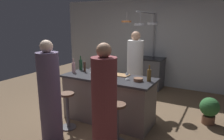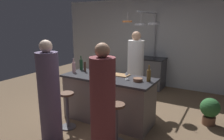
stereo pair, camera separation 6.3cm
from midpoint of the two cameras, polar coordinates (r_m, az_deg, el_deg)
ground_plane at (r=4.22m, az=-0.60°, el=-13.76°), size 9.00×9.00×0.00m
back_wall at (r=6.41m, az=12.53°, el=7.40°), size 6.40×0.16×2.60m
kitchen_island at (r=4.03m, az=-0.62°, el=-8.02°), size 1.80×0.72×0.90m
stove_range at (r=6.18m, az=11.01°, el=-0.78°), size 0.80×0.64×0.89m
chef at (r=4.75m, az=6.90°, el=-0.52°), size 0.36×0.36×1.71m
bar_stool_right at (r=3.34m, az=1.85°, el=-14.23°), size 0.28×0.28×0.68m
guest_right at (r=2.86m, az=-1.92°, el=-10.35°), size 0.35×0.35×1.66m
bar_stool_left at (r=3.87m, az=-11.85°, el=-10.46°), size 0.28×0.28×0.68m
guest_left at (r=3.47m, az=-16.51°, el=-6.68°), size 0.35×0.35×1.65m
overhead_pot_rack at (r=5.46m, az=9.82°, el=10.57°), size 0.90×1.45×2.17m
potted_plant at (r=4.37m, az=25.93°, el=-9.88°), size 0.36×0.36×0.52m
cutting_board at (r=3.98m, az=2.90°, el=-1.43°), size 0.32×0.22×0.02m
pepper_mill at (r=4.30m, az=-7.13°, el=0.91°), size 0.05×0.05×0.21m
wine_bottle_green at (r=4.48m, az=-8.16°, el=1.55°), size 0.07×0.07×0.31m
wine_bottle_amber at (r=3.63m, az=10.68°, el=-1.45°), size 0.07×0.07×0.29m
wine_bottle_rose at (r=4.28m, az=-10.15°, el=0.79°), size 0.07×0.07×0.29m
wine_glass_near_left_guest at (r=4.20m, az=-5.31°, el=0.67°), size 0.07×0.07×0.15m
wine_glass_near_right_guest at (r=3.70m, az=4.60°, el=-1.03°), size 0.07×0.07×0.15m
wine_glass_by_chef at (r=3.63m, az=-1.05°, el=-1.26°), size 0.07×0.07×0.15m
mixing_bowl_ceramic at (r=3.85m, az=-1.21°, el=-1.60°), size 0.18×0.18×0.06m
mixing_bowl_blue at (r=4.10m, az=-1.06°, el=-0.62°), size 0.14×0.14×0.07m
mixing_bowl_wooden at (r=3.62m, az=7.71°, el=-2.70°), size 0.17×0.17×0.06m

